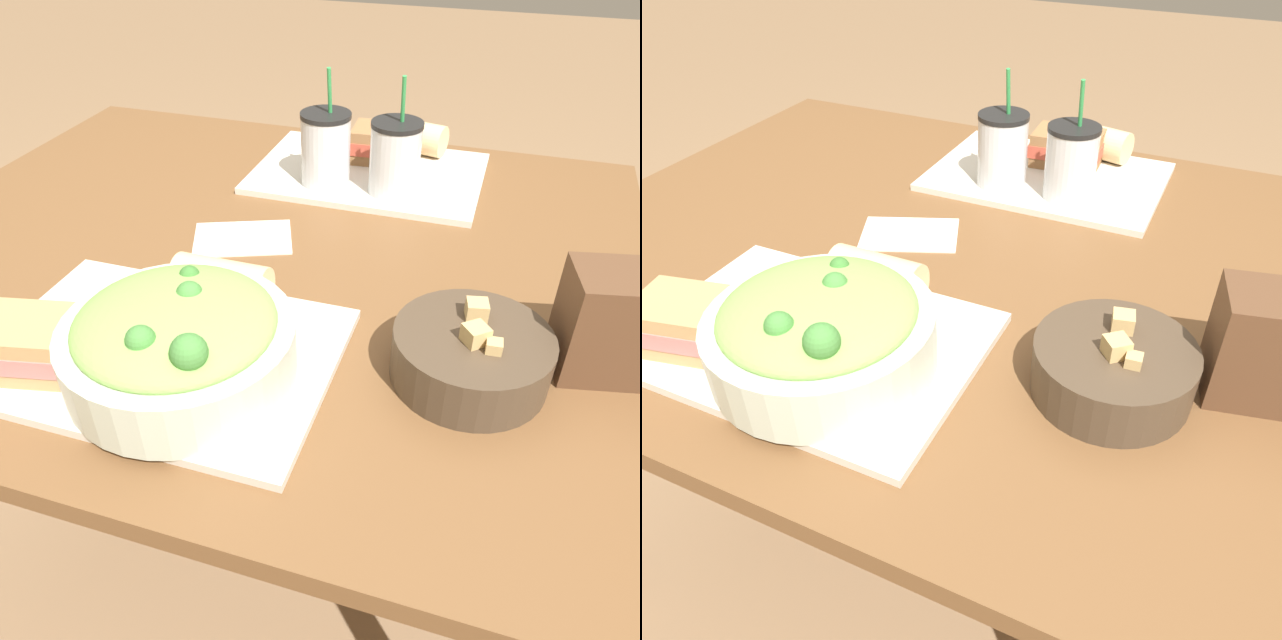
% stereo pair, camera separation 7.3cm
% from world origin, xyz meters
% --- Properties ---
extents(ground_plane, '(12.00, 12.00, 0.00)m').
position_xyz_m(ground_plane, '(0.00, 0.00, 0.00)').
color(ground_plane, '#846647').
extents(dining_table, '(1.20, 1.04, 0.75)m').
position_xyz_m(dining_table, '(0.00, 0.00, 0.65)').
color(dining_table, brown).
rests_on(dining_table, ground_plane).
extents(tray_near, '(0.43, 0.30, 0.01)m').
position_xyz_m(tray_near, '(-0.01, -0.29, 0.75)').
color(tray_near, beige).
rests_on(tray_near, dining_table).
extents(tray_far, '(0.43, 0.30, 0.01)m').
position_xyz_m(tray_far, '(0.11, 0.31, 0.75)').
color(tray_far, beige).
rests_on(tray_far, dining_table).
extents(salad_bowl, '(0.27, 0.27, 0.12)m').
position_xyz_m(salad_bowl, '(0.04, -0.32, 0.81)').
color(salad_bowl, beige).
rests_on(salad_bowl, tray_near).
extents(soup_bowl, '(0.19, 0.19, 0.09)m').
position_xyz_m(soup_bowl, '(0.36, -0.21, 0.78)').
color(soup_bowl, '#473828').
rests_on(soup_bowl, dining_table).
extents(sandwich_near, '(0.15, 0.12, 0.06)m').
position_xyz_m(sandwich_near, '(-0.13, -0.36, 0.79)').
color(sandwich_near, tan).
rests_on(sandwich_near, tray_near).
extents(baguette_near, '(0.13, 0.06, 0.06)m').
position_xyz_m(baguette_near, '(0.02, -0.17, 0.79)').
color(baguette_near, '#DBBC84').
rests_on(baguette_near, tray_near).
extents(sandwich_far, '(0.14, 0.10, 0.06)m').
position_xyz_m(sandwich_far, '(0.12, 0.37, 0.79)').
color(sandwich_far, olive).
rests_on(sandwich_far, tray_far).
extents(baguette_far, '(0.12, 0.09, 0.06)m').
position_xyz_m(baguette_far, '(0.18, 0.43, 0.79)').
color(baguette_far, '#DBBC84').
rests_on(baguette_far, tray_far).
extents(drink_cup_dark, '(0.09, 0.09, 0.21)m').
position_xyz_m(drink_cup_dark, '(0.04, 0.23, 0.82)').
color(drink_cup_dark, silver).
rests_on(drink_cup_dark, tray_far).
extents(drink_cup_red, '(0.09, 0.09, 0.21)m').
position_xyz_m(drink_cup_red, '(0.17, 0.23, 0.82)').
color(drink_cup_red, silver).
rests_on(drink_cup_red, tray_far).
extents(chip_bag, '(0.16, 0.11, 0.14)m').
position_xyz_m(chip_bag, '(0.52, -0.15, 0.82)').
color(chip_bag, brown).
rests_on(chip_bag, dining_table).
extents(napkin_folded, '(0.19, 0.16, 0.00)m').
position_xyz_m(napkin_folded, '(-0.03, 0.01, 0.75)').
color(napkin_folded, silver).
rests_on(napkin_folded, dining_table).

